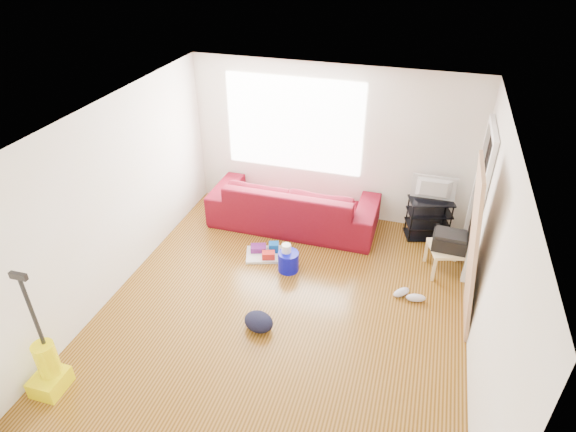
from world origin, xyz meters
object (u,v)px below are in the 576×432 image
(cleaning_tray, at_px, (265,252))
(backpack, at_px, (259,328))
(sofa, at_px, (294,224))
(tv_stand, at_px, (428,218))
(vacuum, at_px, (48,369))
(side_table, at_px, (447,251))
(bucket, at_px, (288,270))

(cleaning_tray, relative_size, backpack, 1.62)
(sofa, distance_m, backpack, 2.39)
(tv_stand, distance_m, vacuum, 5.48)
(tv_stand, height_order, vacuum, vacuum)
(side_table, xyz_separation_m, bucket, (-2.12, -0.63, -0.33))
(tv_stand, relative_size, vacuum, 0.48)
(bucket, height_order, cleaning_tray, cleaning_tray)
(side_table, height_order, vacuum, vacuum)
(sofa, bearing_deg, tv_stand, -172.63)
(backpack, distance_m, vacuum, 2.34)
(tv_stand, bearing_deg, backpack, -141.55)
(bucket, xyz_separation_m, vacuum, (-1.83, -2.65, 0.28))
(cleaning_tray, xyz_separation_m, vacuum, (-1.40, -2.87, 0.22))
(side_table, bearing_deg, bucket, -163.45)
(backpack, bearing_deg, side_table, 61.37)
(side_table, relative_size, vacuum, 0.40)
(bucket, height_order, vacuum, vacuum)
(side_table, distance_m, vacuum, 5.13)
(backpack, bearing_deg, cleaning_tray, 126.96)
(side_table, distance_m, backpack, 2.84)
(tv_stand, relative_size, side_table, 1.21)
(tv_stand, bearing_deg, vacuum, -148.48)
(cleaning_tray, bearing_deg, sofa, 80.03)
(sofa, xyz_separation_m, cleaning_tray, (-0.17, -0.95, 0.06))
(sofa, relative_size, side_table, 4.39)
(side_table, relative_size, cleaning_tray, 0.98)
(side_table, bearing_deg, vacuum, -140.29)
(tv_stand, xyz_separation_m, side_table, (0.30, -0.81, 0.00))
(cleaning_tray, height_order, backpack, cleaning_tray)
(sofa, xyz_separation_m, backpack, (0.25, -2.37, 0.00))
(sofa, distance_m, bucket, 1.20)
(side_table, bearing_deg, sofa, 167.25)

